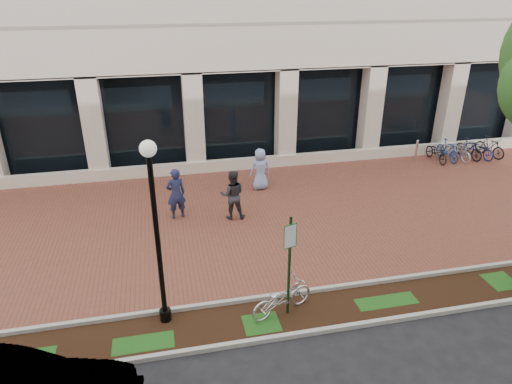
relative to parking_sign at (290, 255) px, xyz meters
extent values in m
plane|color=black|center=(0.72, 5.16, -1.70)|extent=(120.00, 120.00, 0.00)
cube|color=brown|center=(0.72, 5.16, -1.69)|extent=(40.00, 9.00, 0.01)
cube|color=black|center=(0.72, -0.09, -1.69)|extent=(40.00, 1.50, 0.01)
cube|color=#A4A49B|center=(0.72, 0.66, -1.64)|extent=(40.00, 0.12, 0.12)
cube|color=#A4A49B|center=(0.72, -0.84, -1.64)|extent=(40.00, 0.12, 0.12)
cube|color=black|center=(0.72, 10.76, 0.40)|extent=(40.00, 0.15, 4.20)
cube|color=beige|center=(0.72, 9.66, -1.45)|extent=(40.00, 0.25, 0.50)
cube|color=beige|center=(0.72, 10.06, 0.40)|extent=(0.80, 0.80, 4.20)
cube|color=#133617|center=(0.00, 0.01, -0.35)|extent=(0.05, 0.05, 2.71)
cube|color=#196531|center=(0.00, -0.02, 0.52)|extent=(0.34, 0.02, 0.62)
cube|color=white|center=(0.00, -0.03, 0.52)|extent=(0.30, 0.01, 0.56)
cylinder|color=black|center=(-2.97, 0.40, -1.55)|extent=(0.28, 0.28, 0.30)
cylinder|color=black|center=(-2.97, 0.40, 0.43)|extent=(0.12, 0.12, 4.26)
sphere|color=silver|center=(-2.97, 0.40, 2.71)|extent=(0.36, 0.36, 0.36)
imported|color=silver|center=(-0.14, 0.07, -1.24)|extent=(1.83, 1.18, 0.91)
imported|color=#1F254D|center=(-2.36, 5.70, -0.79)|extent=(0.74, 0.57, 1.83)
imported|color=#2D2C31|center=(-0.47, 5.28, -0.82)|extent=(0.94, 0.78, 1.76)
imported|color=#8EA1D4|center=(1.00, 7.48, -0.87)|extent=(0.87, 0.62, 1.66)
cylinder|color=silver|center=(8.57, 8.88, -1.23)|extent=(0.11, 0.11, 0.94)
sphere|color=silver|center=(8.57, 8.88, -0.71)|extent=(0.12, 0.12, 0.12)
imported|color=black|center=(9.55, 8.75, -1.27)|extent=(0.58, 1.63, 0.86)
imported|color=#204795|center=(10.10, 8.75, -1.22)|extent=(0.54, 1.60, 0.95)
imported|color=silver|center=(10.65, 8.75, -1.27)|extent=(0.74, 1.68, 0.86)
imported|color=black|center=(11.20, 8.75, -1.22)|extent=(0.70, 1.63, 0.95)
imported|color=navy|center=(11.75, 8.75, -1.27)|extent=(0.90, 1.71, 0.86)
imported|color=black|center=(12.30, 8.75, -1.22)|extent=(0.85, 1.64, 0.95)
cylinder|color=silver|center=(10.92, 8.75, -1.30)|extent=(0.04, 0.04, 0.80)
camera|label=1|loc=(-2.69, -8.64, 5.79)|focal=32.00mm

